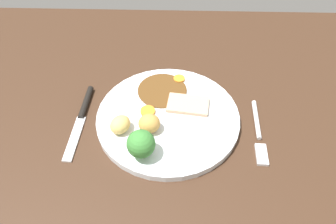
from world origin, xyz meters
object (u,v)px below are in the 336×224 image
meat_slice_main (188,105)px  carrot_coin_back (179,79)px  fork (258,133)px  roast_potato_right (120,125)px  knife (82,115)px  broccoli_floret (141,144)px  carrot_coin_front (148,111)px  dinner_plate (168,118)px  roast_potato_left (149,123)px

meat_slice_main → carrot_coin_back: 7.92cm
fork → carrot_coin_back: bearing=-129.6°
roast_potato_right → knife: bearing=-27.7°
broccoli_floret → carrot_coin_front: bearing=-91.8°
fork → dinner_plate: bearing=-98.1°
dinner_plate → roast_potato_right: size_ratio=6.80×
meat_slice_main → carrot_coin_front: size_ratio=2.81×
carrot_coin_front → carrot_coin_back: 11.34cm
dinner_plate → knife: 17.04cm
knife → dinner_plate: bearing=91.1°
roast_potato_left → carrot_coin_back: 15.06cm
meat_slice_main → roast_potato_right: 14.16cm
roast_potato_left → carrot_coin_front: bearing=-81.6°
knife → roast_potato_left: bearing=76.0°
roast_potato_right → fork: (-25.78, -0.80, -2.59)cm
roast_potato_left → knife: size_ratio=0.22×
meat_slice_main → roast_potato_left: bearing=41.1°
dinner_plate → broccoli_floret: size_ratio=4.98×
fork → knife: knife is taller
carrot_coin_front → broccoli_floret: (0.32, 10.05, 2.77)cm
dinner_plate → knife: (17.03, -0.54, -0.25)cm
roast_potato_right → carrot_coin_front: 6.71cm
roast_potato_right → fork: size_ratio=0.27×
carrot_coin_front → knife: bearing=1.0°
carrot_coin_front → knife: 13.12cm
roast_potato_left → broccoli_floret: bearing=80.3°
carrot_coin_front → roast_potato_left: bearing=98.4°
dinner_plate → fork: size_ratio=1.81×
carrot_coin_front → carrot_coin_back: bearing=-122.3°
carrot_coin_front → carrot_coin_back: size_ratio=1.21×
roast_potato_right → broccoli_floret: broccoli_floret is taller
dinner_plate → carrot_coin_back: (-2.09, -10.35, 0.96)cm
roast_potato_right → carrot_coin_back: (-10.73, -14.22, -1.32)cm
roast_potato_left → carrot_coin_front: roast_potato_left is taller
meat_slice_main → roast_potato_right: size_ratio=1.98×
dinner_plate → carrot_coin_back: carrot_coin_back is taller
carrot_coin_front → fork: size_ratio=0.19×
broccoli_floret → fork: 22.68cm
roast_potato_left → carrot_coin_back: bearing=-111.1°
broccoli_floret → knife: bearing=-37.6°
roast_potato_left → broccoli_floret: (0.97, 5.66, 1.28)cm
roast_potato_left → knife: roast_potato_left is taller
meat_slice_main → knife: size_ratio=0.43×
meat_slice_main → fork: 14.51cm
roast_potato_right → broccoli_floret: 7.10cm
knife → meat_slice_main: bearing=98.7°
dinner_plate → broccoli_floret: (4.28, 9.29, 3.74)cm
broccoli_floret → meat_slice_main: bearing=-124.4°
roast_potato_left → roast_potato_right: size_ratio=0.99×
broccoli_floret → knife: size_ratio=0.30×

